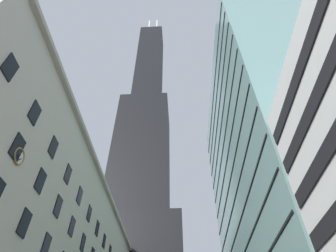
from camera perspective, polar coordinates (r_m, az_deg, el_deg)
dark_skyscraper at (r=102.34m, az=-5.84°, el=-12.25°), size 29.56×29.56×190.10m
glass_office_midrise at (r=52.41m, az=23.21°, el=-10.04°), size 19.47×43.50×57.24m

